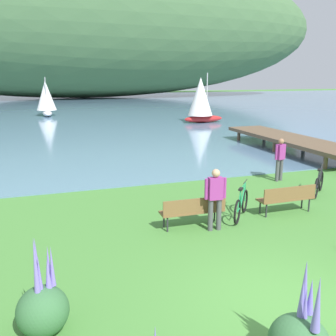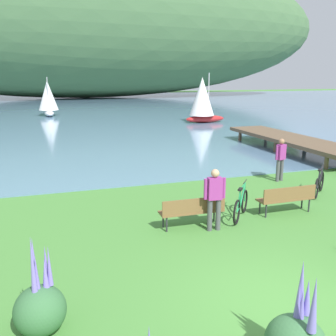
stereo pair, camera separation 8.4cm
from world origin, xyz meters
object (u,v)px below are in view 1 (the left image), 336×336
object	(u,v)px
park_bench_further_along	(193,210)
sailboat_mid_bay	(201,100)
sailboat_nearest_to_shore	(46,98)
person_on_the_grass	(215,196)
bicycle_beside_path	(241,205)
park_bench_near_camera	(287,197)
person_at_shoreline	(280,157)
bicycle_leaning_near_bench	(319,184)

from	to	relation	value
park_bench_further_along	sailboat_mid_bay	world-z (taller)	sailboat_mid_bay
sailboat_nearest_to_shore	sailboat_mid_bay	world-z (taller)	sailboat_mid_bay
person_on_the_grass	sailboat_nearest_to_shore	xyz separation A→B (m)	(-3.67, 33.17, 0.93)
park_bench_further_along	person_on_the_grass	size ratio (longest dim) A/B	1.06
bicycle_beside_path	sailboat_nearest_to_shore	distance (m)	32.98
bicycle_beside_path	park_bench_near_camera	bearing A→B (deg)	-3.78
park_bench_near_camera	person_at_shoreline	bearing A→B (deg)	58.98
park_bench_near_camera	person_on_the_grass	xyz separation A→B (m)	(-2.63, -0.48, 0.46)
person_at_shoreline	person_on_the_grass	world-z (taller)	same
park_bench_further_along	bicycle_beside_path	world-z (taller)	bicycle_beside_path
park_bench_near_camera	park_bench_further_along	distance (m)	3.12
park_bench_further_along	bicycle_beside_path	distance (m)	1.64
park_bench_further_along	sailboat_mid_bay	size ratio (longest dim) A/B	0.42
park_bench_near_camera	bicycle_leaning_near_bench	world-z (taller)	bicycle_leaning_near_bench
person_on_the_grass	park_bench_near_camera	bearing A→B (deg)	10.24
bicycle_leaning_near_bench	sailboat_mid_bay	size ratio (longest dim) A/B	0.31
park_bench_near_camera	sailboat_mid_bay	world-z (taller)	sailboat_mid_bay
bicycle_leaning_near_bench	person_on_the_grass	world-z (taller)	person_on_the_grass
bicycle_leaning_near_bench	person_on_the_grass	size ratio (longest dim) A/B	0.80
person_at_shoreline	bicycle_leaning_near_bench	bearing A→B (deg)	-82.17
person_on_the_grass	sailboat_mid_bay	size ratio (longest dim) A/B	0.39
sailboat_nearest_to_shore	park_bench_further_along	bearing A→B (deg)	-84.46
park_bench_near_camera	sailboat_nearest_to_shore	bearing A→B (deg)	100.91
park_bench_near_camera	person_at_shoreline	distance (m)	3.84
park_bench_near_camera	park_bench_further_along	size ratio (longest dim) A/B	1.00
park_bench_near_camera	person_at_shoreline	size ratio (longest dim) A/B	1.06
sailboat_nearest_to_shore	person_at_shoreline	bearing A→B (deg)	-74.31
park_bench_further_along	person_on_the_grass	xyz separation A→B (m)	(0.49, -0.35, 0.46)
park_bench_near_camera	park_bench_further_along	world-z (taller)	same
person_on_the_grass	sailboat_mid_bay	world-z (taller)	sailboat_mid_bay
bicycle_leaning_near_bench	sailboat_mid_bay	bearing A→B (deg)	78.09
park_bench_further_along	bicycle_leaning_near_bench	bearing A→B (deg)	14.61
person_at_shoreline	sailboat_mid_bay	world-z (taller)	sailboat_mid_bay
bicycle_beside_path	person_on_the_grass	size ratio (longest dim) A/B	0.80
sailboat_nearest_to_shore	sailboat_mid_bay	xyz separation A→B (m)	(12.92, -10.63, 0.17)
bicycle_leaning_near_bench	sailboat_mid_bay	xyz separation A→B (m)	(4.38, 20.79, 1.68)
person_on_the_grass	sailboat_mid_bay	distance (m)	24.39
park_bench_near_camera	person_at_shoreline	xyz separation A→B (m)	(1.96, 3.27, 0.46)
person_on_the_grass	sailboat_nearest_to_shore	size ratio (longest dim) A/B	0.43
person_on_the_grass	sailboat_mid_bay	bearing A→B (deg)	67.67
park_bench_further_along	bicycle_beside_path	bearing A→B (deg)	7.85
park_bench_further_along	bicycle_leaning_near_bench	xyz separation A→B (m)	(5.36, 1.40, -0.12)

